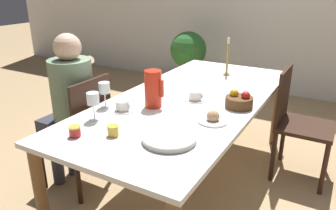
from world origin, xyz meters
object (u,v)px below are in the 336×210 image
at_px(jam_jar_red, 113,130).
at_px(candlestick_tall, 227,61).
at_px(wine_glass_juice, 104,89).
at_px(teacup_near_person, 122,107).
at_px(red_pitcher, 153,89).
at_px(teacup_across, 195,97).
at_px(chair_person_side, 81,130).
at_px(bread_plate, 213,118).
at_px(jam_jar_amber, 75,131).
at_px(fruit_bowl, 239,101).
at_px(potted_plant, 188,52).
at_px(person_seated, 70,99).
at_px(serving_tray, 169,139).
at_px(wine_glass_water, 93,100).
at_px(chair_opposite, 297,121).

distance_m(jam_jar_red, candlestick_tall, 1.47).
relative_size(wine_glass_juice, teacup_near_person, 1.13).
bearing_deg(jam_jar_red, red_pitcher, 94.93).
height_order(red_pitcher, teacup_across, red_pitcher).
relative_size(chair_person_side, bread_plate, 4.82).
xyz_separation_m(chair_person_side, teacup_near_person, (0.41, -0.02, 0.27)).
bearing_deg(candlestick_tall, jam_jar_amber, -100.40).
relative_size(fruit_bowl, potted_plant, 0.21).
relative_size(red_pitcher, candlestick_tall, 0.75).
relative_size(teacup_across, jam_jar_amber, 2.29).
bearing_deg(potted_plant, jam_jar_red, -71.82).
relative_size(chair_person_side, person_seated, 0.75).
xyz_separation_m(chair_person_side, jam_jar_amber, (0.41, -0.44, 0.28)).
bearing_deg(teacup_across, potted_plant, 117.46).
bearing_deg(jam_jar_red, fruit_bowl, 58.37).
relative_size(chair_person_side, red_pitcher, 3.55).
bearing_deg(red_pitcher, serving_tray, -48.63).
relative_size(bread_plate, potted_plant, 0.21).
relative_size(chair_person_side, teacup_near_person, 5.86).
distance_m(serving_tray, candlestick_tall, 1.39).
bearing_deg(wine_glass_water, wine_glass_juice, 111.78).
distance_m(chair_person_side, chair_opposite, 1.68).
bearing_deg(jam_jar_red, wine_glass_water, 153.53).
height_order(teacup_across, jam_jar_amber, teacup_across).
bearing_deg(fruit_bowl, candlestick_tall, 116.02).
xyz_separation_m(bread_plate, potted_plant, (-1.32, 2.34, -0.16)).
distance_m(chair_person_side, potted_plant, 2.47).
height_order(wine_glass_water, serving_tray, wine_glass_water).
bearing_deg(teacup_near_person, wine_glass_juice, 178.96).
relative_size(teacup_near_person, potted_plant, 0.17).
height_order(jam_jar_amber, fruit_bowl, fruit_bowl).
bearing_deg(jam_jar_red, teacup_near_person, 118.95).
height_order(person_seated, wine_glass_water, person_seated).
height_order(chair_opposite, teacup_near_person, chair_opposite).
bearing_deg(serving_tray, jam_jar_red, -162.75).
xyz_separation_m(red_pitcher, wine_glass_water, (-0.20, -0.36, 0.00)).
bearing_deg(candlestick_tall, red_pitcher, -99.00).
height_order(chair_opposite, potted_plant, chair_opposite).
bearing_deg(candlestick_tall, chair_opposite, -12.81).
xyz_separation_m(wine_glass_juice, potted_plant, (-0.59, 2.46, -0.26)).
bearing_deg(bread_plate, jam_jar_red, -132.54).
relative_size(person_seated, potted_plant, 1.36).
relative_size(wine_glass_water, jam_jar_red, 2.61).
height_order(teacup_near_person, teacup_across, same).
distance_m(teacup_near_person, bread_plate, 0.59).
distance_m(serving_tray, fruit_bowl, 0.68).
bearing_deg(candlestick_tall, chair_person_side, -121.80).
bearing_deg(fruit_bowl, chair_person_side, -158.30).
relative_size(wine_glass_water, teacup_near_person, 1.14).
xyz_separation_m(wine_glass_water, serving_tray, (0.54, -0.03, -0.11)).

